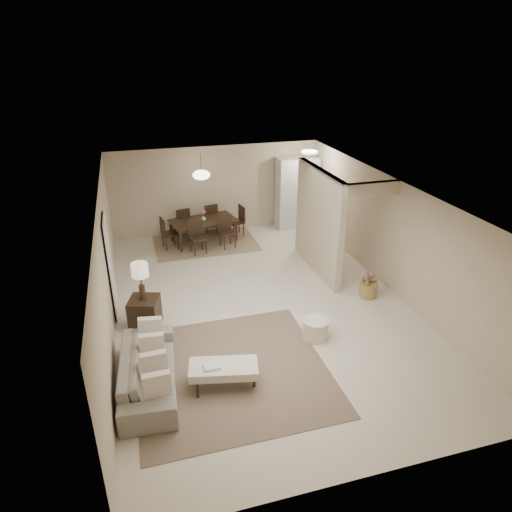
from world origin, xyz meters
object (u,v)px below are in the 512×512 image
object	(u,v)px
ottoman_bench	(224,369)
dining_table	(204,231)
sofa	(149,371)
round_pouf	(315,329)
wicker_basket	(368,290)
side_table	(145,312)
pantry_cabinet	(297,193)

from	to	relation	value
ottoman_bench	dining_table	xyz separation A→B (m)	(0.74, 5.98, -0.00)
sofa	round_pouf	bearing A→B (deg)	-75.76
sofa	wicker_basket	world-z (taller)	sofa
sofa	side_table	size ratio (longest dim) A/B	3.57
sofa	round_pouf	world-z (taller)	sofa
pantry_cabinet	ottoman_bench	bearing A→B (deg)	-119.49
side_table	wicker_basket	xyz separation A→B (m)	(4.79, -0.17, -0.14)
round_pouf	wicker_basket	world-z (taller)	round_pouf
pantry_cabinet	dining_table	size ratio (longest dim) A/B	1.17
wicker_basket	sofa	bearing A→B (deg)	-161.08
ottoman_bench	dining_table	size ratio (longest dim) A/B	0.66
sofa	side_table	distance (m)	1.82
wicker_basket	pantry_cabinet	bearing A→B (deg)	90.45
pantry_cabinet	ottoman_bench	xyz separation A→B (m)	(-3.64, -6.43, -0.73)
sofa	round_pouf	xyz separation A→B (m)	(3.11, 0.52, -0.12)
pantry_cabinet	wicker_basket	world-z (taller)	pantry_cabinet
wicker_basket	side_table	bearing A→B (deg)	178.02
side_table	wicker_basket	bearing A→B (deg)	-1.98
ottoman_bench	side_table	world-z (taller)	side_table
dining_table	pantry_cabinet	bearing A→B (deg)	-2.18
round_pouf	ottoman_bench	bearing A→B (deg)	-157.12
ottoman_bench	wicker_basket	xyz separation A→B (m)	(3.67, 1.96, -0.15)
sofa	wicker_basket	size ratio (longest dim) A/B	5.57
pantry_cabinet	ottoman_bench	world-z (taller)	pantry_cabinet
ottoman_bench	dining_table	bearing A→B (deg)	95.04
pantry_cabinet	side_table	size ratio (longest dim) A/B	3.49
pantry_cabinet	wicker_basket	distance (m)	4.56
side_table	dining_table	xyz separation A→B (m)	(1.86, 3.85, 0.01)
wicker_basket	round_pouf	bearing A→B (deg)	-146.65
round_pouf	wicker_basket	size ratio (longest dim) A/B	1.30
round_pouf	dining_table	distance (m)	5.30
sofa	ottoman_bench	bearing A→B (deg)	-99.71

